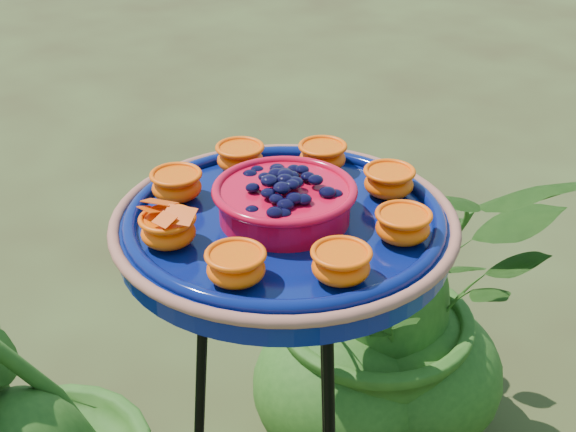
# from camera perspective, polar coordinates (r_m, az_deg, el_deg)

# --- Properties ---
(tripod_stand) EXTENTS (0.40, 0.40, 0.87)m
(tripod_stand) POSITION_cam_1_polar(r_m,az_deg,el_deg) (1.29, -0.21, -15.13)
(tripod_stand) COLOR black
(tripod_stand) RESTS_ON ground
(feeder_dish) EXTENTS (0.56, 0.56, 0.10)m
(feeder_dish) POSITION_cam_1_polar(r_m,az_deg,el_deg) (1.06, -0.24, -0.27)
(feeder_dish) COLOR #071252
(feeder_dish) RESTS_ON tripod_stand
(shrub_back_left) EXTENTS (0.87, 0.90, 0.77)m
(shrub_back_left) POSITION_cam_1_polar(r_m,az_deg,el_deg) (1.87, 7.26, -5.18)
(shrub_back_left) COLOR #214813
(shrub_back_left) RESTS_ON ground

